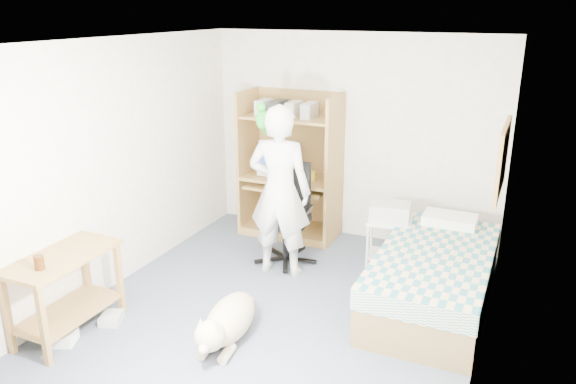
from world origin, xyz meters
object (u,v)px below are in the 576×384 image
object	(u,v)px
bed	(434,278)
side_desk	(65,282)
computer_hutch	(291,171)
printer_cart	(389,235)
person	(280,191)
dog	(227,321)
office_chair	(287,227)

from	to	relation	value
bed	side_desk	distance (m)	3.39
bed	side_desk	size ratio (longest dim) A/B	2.02
computer_hutch	printer_cart	world-z (taller)	computer_hutch
computer_hutch	person	size ratio (longest dim) A/B	0.98
dog	side_desk	bearing A→B (deg)	-168.29
side_desk	printer_cart	distance (m)	3.32
side_desk	dog	bearing A→B (deg)	19.09
computer_hutch	dog	distance (m)	2.60
person	side_desk	bearing A→B (deg)	51.30
computer_hutch	office_chair	size ratio (longest dim) A/B	1.62
bed	computer_hutch	bearing A→B (deg)	150.71
office_chair	computer_hutch	bearing A→B (deg)	104.27
bed	person	distance (m)	1.78
bed	side_desk	world-z (taller)	side_desk
side_desk	office_chair	size ratio (longest dim) A/B	0.90
person	dog	size ratio (longest dim) A/B	1.63
side_desk	office_chair	xyz separation A→B (m)	(1.13, 2.18, -0.10)
dog	printer_cart	xyz separation A→B (m)	(0.89, 1.99, 0.19)
side_desk	office_chair	bearing A→B (deg)	62.51
office_chair	printer_cart	size ratio (longest dim) A/B	1.95
side_desk	bed	bearing A→B (deg)	32.50
bed	printer_cart	xyz separation A→B (m)	(-0.61, 0.64, 0.09)
dog	bed	bearing A→B (deg)	34.51
office_chair	person	bearing A→B (deg)	-85.88
side_desk	computer_hutch	bearing A→B (deg)	73.86
dog	printer_cart	world-z (taller)	printer_cart
computer_hutch	side_desk	world-z (taller)	computer_hutch
computer_hutch	bed	size ratio (longest dim) A/B	0.89
computer_hutch	dog	world-z (taller)	computer_hutch
bed	side_desk	xyz separation A→B (m)	(-2.85, -1.82, 0.21)
computer_hutch	printer_cart	xyz separation A→B (m)	(1.39, -0.48, -0.44)
computer_hutch	person	xyz separation A→B (m)	(0.34, -1.07, 0.10)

